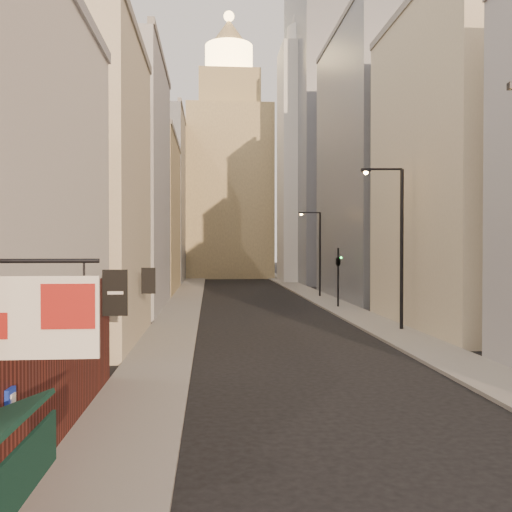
# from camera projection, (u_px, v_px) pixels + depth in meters

# --- Properties ---
(sidewalk_left) EXTENTS (3.00, 140.00, 0.15)m
(sidewalk_left) POSITION_uv_depth(u_px,v_px,m) (188.00, 295.00, 59.40)
(sidewalk_left) COLOR gray
(sidewalk_left) RESTS_ON ground
(sidewalk_right) EXTENTS (3.00, 140.00, 0.15)m
(sidewalk_right) POSITION_uv_depth(u_px,v_px,m) (311.00, 294.00, 60.45)
(sidewalk_right) COLOR gray
(sidewalk_right) RESTS_ON ground
(left_bldg_beige) EXTENTS (8.00, 12.00, 16.00)m
(left_bldg_beige) POSITION_uv_depth(u_px,v_px,m) (62.00, 191.00, 29.93)
(left_bldg_beige) COLOR #BEB090
(left_bldg_beige) RESTS_ON ground
(left_bldg_grey) EXTENTS (8.00, 16.00, 20.00)m
(left_bldg_grey) POSITION_uv_depth(u_px,v_px,m) (113.00, 186.00, 45.84)
(left_bldg_grey) COLOR #A1A1A6
(left_bldg_grey) RESTS_ON ground
(left_bldg_tan) EXTENTS (8.00, 18.00, 17.00)m
(left_bldg_tan) POSITION_uv_depth(u_px,v_px,m) (140.00, 216.00, 63.80)
(left_bldg_tan) COLOR #907E5A
(left_bldg_tan) RESTS_ON ground
(left_bldg_wingrid) EXTENTS (8.00, 20.00, 24.00)m
(left_bldg_wingrid) POSITION_uv_depth(u_px,v_px,m) (157.00, 200.00, 83.68)
(left_bldg_wingrid) COLOR gray
(left_bldg_wingrid) RESTS_ON ground
(right_bldg_beige) EXTENTS (8.00, 16.00, 20.00)m
(right_bldg_beige) POSITION_uv_depth(u_px,v_px,m) (469.00, 169.00, 35.82)
(right_bldg_beige) COLOR #BEB090
(right_bldg_beige) RESTS_ON ground
(right_bldg_wingrid) EXTENTS (8.00, 20.00, 26.00)m
(right_bldg_wingrid) POSITION_uv_depth(u_px,v_px,m) (376.00, 166.00, 55.70)
(right_bldg_wingrid) COLOR gray
(right_bldg_wingrid) RESTS_ON ground
(highrise) EXTENTS (21.00, 23.00, 51.20)m
(highrise) POSITION_uv_depth(u_px,v_px,m) (361.00, 107.00, 83.89)
(highrise) COLOR gray
(highrise) RESTS_ON ground
(clock_tower) EXTENTS (14.00, 14.00, 44.90)m
(clock_tower) POSITION_uv_depth(u_px,v_px,m) (229.00, 173.00, 96.44)
(clock_tower) COLOR #907E5A
(clock_tower) RESTS_ON ground
(white_tower) EXTENTS (8.00, 8.00, 41.50)m
(white_tower) POSITION_uv_depth(u_px,v_px,m) (307.00, 155.00, 83.36)
(white_tower) COLOR silver
(white_tower) RESTS_ON ground
(streetlamp_mid) EXTENTS (2.57, 0.42, 9.81)m
(streetlamp_mid) POSITION_uv_depth(u_px,v_px,m) (397.00, 238.00, 34.20)
(streetlamp_mid) COLOR black
(streetlamp_mid) RESTS_ON ground
(streetlamp_far) EXTENTS (2.25, 0.25, 8.59)m
(streetlamp_far) POSITION_uv_depth(u_px,v_px,m) (318.00, 249.00, 57.25)
(streetlamp_far) COLOR black
(streetlamp_far) RESTS_ON ground
(traffic_light_right) EXTENTS (0.73, 0.73, 5.00)m
(traffic_light_right) POSITION_uv_depth(u_px,v_px,m) (338.00, 262.00, 47.13)
(traffic_light_right) COLOR black
(traffic_light_right) RESTS_ON ground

